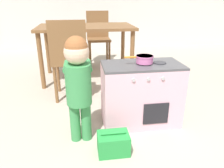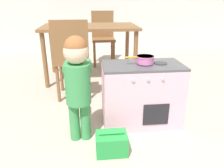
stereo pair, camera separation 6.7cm
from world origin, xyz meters
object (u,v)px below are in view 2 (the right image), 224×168
toy_pot (145,59)px  child_figure (77,77)px  dining_chair_far (103,36)px  play_kitchen (141,94)px  toy_basket (112,143)px  dining_table (90,33)px  dining_chair_near (72,58)px

toy_pot → child_figure: child_figure is taller
dining_chair_far → play_kitchen: bearing=95.7°
toy_basket → dining_table: 1.80m
dining_table → dining_chair_near: dining_chair_near is taller
play_kitchen → child_figure: bearing=-160.2°
play_kitchen → dining_chair_near: bearing=136.6°
dining_table → dining_chair_near: bearing=-107.4°
toy_pot → play_kitchen: bearing=-178.1°
toy_pot → dining_chair_near: size_ratio=0.28×
child_figure → dining_chair_far: 2.26m
child_figure → dining_table: bearing=85.6°
child_figure → dining_table: child_figure is taller
toy_pot → dining_chair_far: dining_chair_far is taller
dining_table → dining_chair_far: bearing=72.6°
child_figure → dining_chair_far: (0.35, 2.23, -0.06)m
dining_table → toy_pot: bearing=-70.8°
dining_chair_far → toy_basket: bearing=87.4°
play_kitchen → dining_chair_near: (-0.65, 0.61, 0.20)m
child_figure → dining_table: size_ratio=0.67×
toy_pot → dining_chair_near: dining_chair_near is taller
play_kitchen → toy_basket: bearing=-127.5°
dining_table → child_figure: bearing=-94.4°
child_figure → dining_table: (0.12, 1.49, 0.11)m
dining_table → dining_chair_near: 0.73m
toy_pot → dining_chair_near: (-0.66, 0.61, -0.13)m
child_figure → dining_chair_far: dining_chair_far is taller
toy_pot → dining_chair_far: 2.05m
dining_table → toy_basket: bearing=-86.0°
toy_basket → dining_chair_near: bearing=108.0°
play_kitchen → dining_chair_near: dining_chair_near is taller
toy_pot → dining_chair_near: 0.91m
child_figure → dining_chair_near: bearing=96.9°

